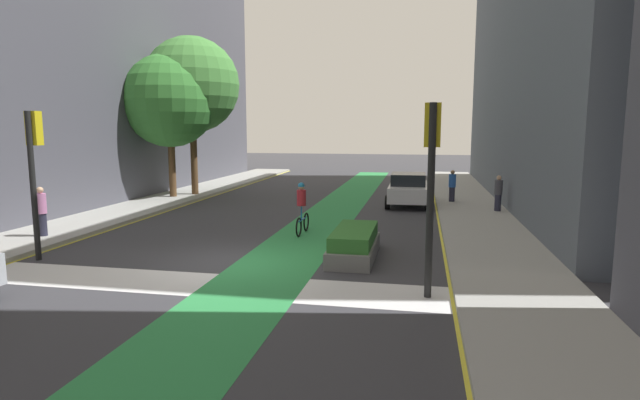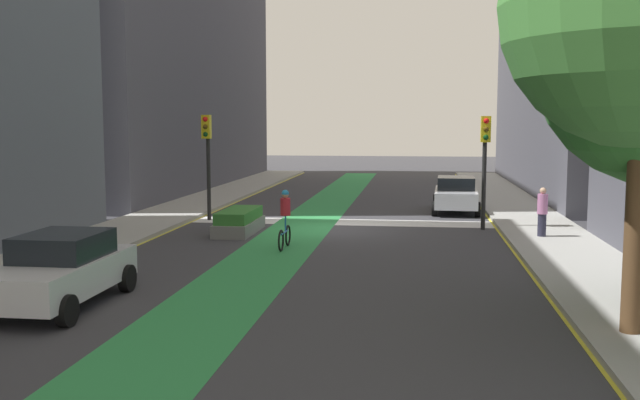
# 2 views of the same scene
# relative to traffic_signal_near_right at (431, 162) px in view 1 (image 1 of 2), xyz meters

# --- Properties ---
(ground_plane) EXTENTS (120.00, 120.00, 0.00)m
(ground_plane) POSITION_rel_traffic_signal_near_right_xyz_m (-5.43, 1.79, -3.00)
(ground_plane) COLOR #38383D
(bike_lane_paint) EXTENTS (2.40, 60.00, 0.01)m
(bike_lane_paint) POSITION_rel_traffic_signal_near_right_xyz_m (-4.06, 1.79, -2.99)
(bike_lane_paint) COLOR #2D8C47
(bike_lane_paint) RESTS_ON ground_plane
(crosswalk_band) EXTENTS (12.00, 1.80, 0.01)m
(crosswalk_band) POSITION_rel_traffic_signal_near_right_xyz_m (-5.43, -0.21, -3.00)
(crosswalk_band) COLOR silver
(crosswalk_band) RESTS_ON ground_plane
(curb_stripe_left) EXTENTS (0.16, 60.00, 0.01)m
(curb_stripe_left) POSITION_rel_traffic_signal_near_right_xyz_m (-11.43, 1.79, -2.99)
(curb_stripe_left) COLOR yellow
(curb_stripe_left) RESTS_ON ground_plane
(sidewalk_right) EXTENTS (3.00, 60.00, 0.15)m
(sidewalk_right) POSITION_rel_traffic_signal_near_right_xyz_m (2.07, 1.79, -2.92)
(sidewalk_right) COLOR #9E9E99
(sidewalk_right) RESTS_ON ground_plane
(curb_stripe_right) EXTENTS (0.16, 60.00, 0.01)m
(curb_stripe_right) POSITION_rel_traffic_signal_near_right_xyz_m (0.57, 1.79, -2.99)
(curb_stripe_right) COLOR yellow
(curb_stripe_right) RESTS_ON ground_plane
(traffic_signal_near_right) EXTENTS (0.35, 0.52, 4.28)m
(traffic_signal_near_right) POSITION_rel_traffic_signal_near_right_xyz_m (0.00, 0.00, 0.00)
(traffic_signal_near_right) COLOR black
(traffic_signal_near_right) RESTS_ON ground_plane
(traffic_signal_near_left) EXTENTS (0.35, 0.52, 4.20)m
(traffic_signal_near_left) POSITION_rel_traffic_signal_near_right_xyz_m (-10.87, 1.16, -0.05)
(traffic_signal_near_left) COLOR black
(traffic_signal_near_left) RESTS_ON ground_plane
(car_white_right_far) EXTENTS (2.03, 4.21, 1.57)m
(car_white_right_far) POSITION_rel_traffic_signal_near_right_xyz_m (-0.79, 13.63, -2.20)
(car_white_right_far) COLOR silver
(car_white_right_far) RESTS_ON ground_plane
(cyclist_in_lane) EXTENTS (0.32, 1.73, 1.86)m
(cyclist_in_lane) POSITION_rel_traffic_signal_near_right_xyz_m (-4.29, 5.95, -2.03)
(cyclist_in_lane) COLOR black
(cyclist_in_lane) RESTS_ON ground_plane
(pedestrian_sidewalk_right_a) EXTENTS (0.34, 0.34, 1.55)m
(pedestrian_sidewalk_right_a) POSITION_rel_traffic_signal_near_right_xyz_m (3.11, 11.74, -2.07)
(pedestrian_sidewalk_right_a) COLOR #262638
(pedestrian_sidewalk_right_a) RESTS_ON sidewalk_right
(pedestrian_sidewalk_left_a) EXTENTS (0.34, 0.34, 1.65)m
(pedestrian_sidewalk_left_a) POSITION_rel_traffic_signal_near_right_xyz_m (-12.61, 3.36, -2.01)
(pedestrian_sidewalk_left_a) COLOR #262638
(pedestrian_sidewalk_left_a) RESTS_ON sidewalk_left
(pedestrian_sidewalk_right_b) EXTENTS (0.34, 0.34, 1.54)m
(pedestrian_sidewalk_right_b) POSITION_rel_traffic_signal_near_right_xyz_m (1.31, 14.32, -2.07)
(pedestrian_sidewalk_right_b) COLOR #262638
(pedestrian_sidewalk_right_b) RESTS_ON sidewalk_right
(street_tree_near) EXTENTS (4.78, 4.78, 7.37)m
(street_tree_near) POSITION_rel_traffic_signal_near_right_xyz_m (-13.01, 13.42, 2.11)
(street_tree_near) COLOR brown
(street_tree_near) RESTS_ON sidewalk_left
(street_tree_far) EXTENTS (5.06, 5.06, 8.37)m
(street_tree_far) POSITION_rel_traffic_signal_near_right_xyz_m (-12.30, 14.55, 2.98)
(street_tree_far) COLOR brown
(street_tree_far) RESTS_ON sidewalk_left
(median_planter) EXTENTS (1.23, 3.23, 0.85)m
(median_planter) POSITION_rel_traffic_signal_near_right_xyz_m (-2.06, 3.06, -2.60)
(median_planter) COLOR slate
(median_planter) RESTS_ON ground_plane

